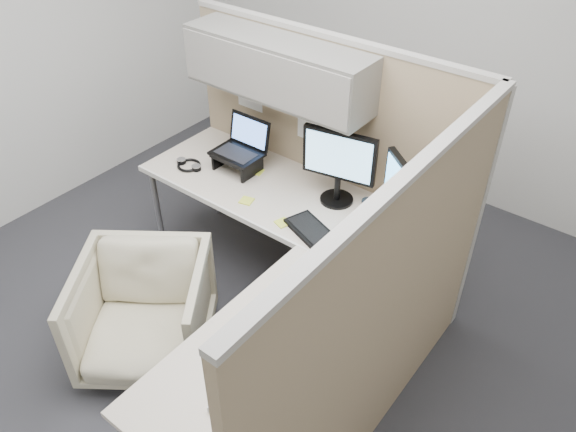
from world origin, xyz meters
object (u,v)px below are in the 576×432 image
Objects in this scene: office_chair at (144,309)px; monitor_left at (339,162)px; desk at (278,252)px; keyboard at (320,240)px.

office_chair is 1.39m from monitor_left.
desk is 0.83m from office_chair.
keyboard reaches higher than desk.
office_chair is 1.56× the size of monitor_left.
keyboard reaches higher than office_chair.
desk is 2.75× the size of office_chair.
keyboard is (0.69, 0.73, 0.38)m from office_chair.
desk is 0.63m from monitor_left.
monitor_left is at bearing 27.83° from office_chair.
office_chair is 1.45× the size of keyboard.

